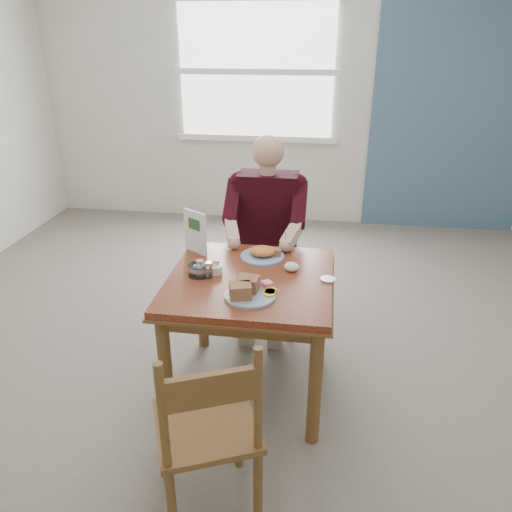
% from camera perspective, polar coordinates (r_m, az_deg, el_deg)
% --- Properties ---
extents(floor, '(6.00, 6.00, 0.00)m').
position_cam_1_polar(floor, '(3.17, -0.59, -14.62)').
color(floor, '#5E584C').
rests_on(floor, ground).
extents(wall_back, '(5.50, 0.00, 5.50)m').
position_cam_1_polar(wall_back, '(5.47, 4.42, 18.15)').
color(wall_back, silver).
rests_on(wall_back, ground).
extents(accent_panel, '(1.60, 0.02, 2.80)m').
position_cam_1_polar(accent_panel, '(5.57, 21.79, 16.70)').
color(accent_panel, '#415F79').
rests_on(accent_panel, ground).
extents(lemon_wedge, '(0.06, 0.04, 0.03)m').
position_cam_1_polar(lemon_wedge, '(2.51, -2.65, -4.97)').
color(lemon_wedge, yellow).
rests_on(lemon_wedge, table).
extents(napkin, '(0.09, 0.08, 0.05)m').
position_cam_1_polar(napkin, '(2.82, 4.09, -1.23)').
color(napkin, white).
rests_on(napkin, table).
extents(metal_dish, '(0.11, 0.11, 0.01)m').
position_cam_1_polar(metal_dish, '(2.75, 8.24, -2.66)').
color(metal_dish, silver).
rests_on(metal_dish, table).
extents(window, '(1.72, 0.04, 1.42)m').
position_cam_1_polar(window, '(5.47, 0.01, 20.32)').
color(window, white).
rests_on(window, wall_back).
extents(table, '(0.92, 0.92, 0.75)m').
position_cam_1_polar(table, '(2.81, -0.65, -4.46)').
color(table, brown).
rests_on(table, ground).
extents(chair_far, '(0.42, 0.42, 0.95)m').
position_cam_1_polar(chair_far, '(3.59, 1.33, -0.59)').
color(chair_far, brown).
rests_on(chair_far, ground).
extents(chair_near, '(0.55, 0.55, 0.95)m').
position_cam_1_polar(chair_near, '(2.20, -5.52, -19.27)').
color(chair_near, brown).
rests_on(chair_near, ground).
extents(diner, '(0.53, 0.56, 1.39)m').
position_cam_1_polar(diner, '(3.37, 1.20, 3.88)').
color(diner, gray).
rests_on(diner, chair_far).
extents(near_plate, '(0.30, 0.30, 0.09)m').
position_cam_1_polar(near_plate, '(2.55, -0.91, -3.97)').
color(near_plate, white).
rests_on(near_plate, table).
extents(far_plate, '(0.27, 0.27, 0.07)m').
position_cam_1_polar(far_plate, '(2.98, 0.85, 0.29)').
color(far_plate, white).
rests_on(far_plate, table).
extents(caddy, '(0.11, 0.11, 0.07)m').
position_cam_1_polar(caddy, '(2.80, -4.79, -1.49)').
color(caddy, white).
rests_on(caddy, table).
extents(shakers, '(0.11, 0.07, 0.09)m').
position_cam_1_polar(shakers, '(2.76, -5.93, -1.48)').
color(shakers, white).
rests_on(shakers, table).
extents(creamer, '(0.16, 0.16, 0.06)m').
position_cam_1_polar(creamer, '(2.78, -6.47, -1.60)').
color(creamer, white).
rests_on(creamer, table).
extents(menu, '(0.16, 0.11, 0.27)m').
position_cam_1_polar(menu, '(3.03, -6.96, 2.77)').
color(menu, white).
rests_on(menu, table).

